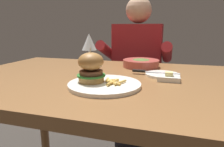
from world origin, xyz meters
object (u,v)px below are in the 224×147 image
Objects in this scene: burger_sandwich at (91,67)px; soup_bowl at (141,63)px; butter_dish at (169,78)px; diner_person at (137,78)px; wine_glass at (89,44)px; bread_plate at (162,75)px; main_plate at (105,85)px; table_knife at (151,72)px.

soup_bowl is (0.12, 0.42, -0.05)m from burger_sandwich.
diner_person reaches higher than butter_dish.
diner_person is at bearing 81.36° from wine_glass.
bread_plate is 0.13× the size of diner_person.
main_plate reaches higher than bread_plate.
burger_sandwich reaches higher than butter_dish.
wine_glass reaches higher than main_plate.
burger_sandwich is at bearing -106.61° from soup_bowl.
wine_glass is at bearing 114.58° from burger_sandwich.
wine_glass is (-0.07, 0.16, 0.07)m from burger_sandwich.
wine_glass is at bearing -163.30° from table_knife.
soup_bowl reaches higher than table_knife.
bread_plate is 0.22m from soup_bowl.
wine_glass reaches higher than burger_sandwich.
soup_bowl is at bearing 73.39° from burger_sandwich.
wine_glass is 0.31m from table_knife.
butter_dish is (0.28, 0.16, -0.06)m from burger_sandwich.
bread_plate is 0.77× the size of soup_bowl.
soup_bowl is 0.17× the size of diner_person.
burger_sandwich is 0.64× the size of soup_bowl.
burger_sandwich is 0.11× the size of diner_person.
soup_bowl reaches higher than bread_plate.
soup_bowl is (-0.12, 0.18, 0.02)m from bread_plate.
soup_bowl is 0.49m from diner_person.
soup_bowl is at bearing 120.36° from butter_dish.
table_knife is at bearing -67.51° from soup_bowl.
diner_person reaches higher than burger_sandwich.
butter_dish is (0.03, -0.08, 0.01)m from bread_plate.
butter_dish is 0.76m from diner_person.
diner_person is at bearing 91.30° from main_plate.
butter_dish is at bearing 29.13° from burger_sandwich.
diner_person is (-0.17, 0.61, -0.19)m from table_knife.
bread_plate is at bearing -55.24° from soup_bowl.
soup_bowl reaches higher than butter_dish.
soup_bowl reaches higher than main_plate.
burger_sandwich is 0.35m from bread_plate.
butter_dish is at bearing -0.49° from wine_glass.
main_plate is 0.31m from bread_plate.
diner_person is (-0.25, 0.70, -0.19)m from butter_dish.
wine_glass is 0.37m from butter_dish.
burger_sandwich is 0.32m from table_knife.
diner_person reaches higher than wine_glass.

